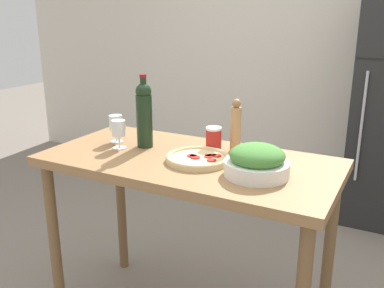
% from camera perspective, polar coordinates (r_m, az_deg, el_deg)
% --- Properties ---
extents(wall_back, '(6.40, 0.06, 2.60)m').
position_cam_1_polar(wall_back, '(3.96, 14.93, 12.40)').
color(wall_back, silver).
rests_on(wall_back, ground_plane).
extents(prep_counter, '(1.39, 0.68, 0.93)m').
position_cam_1_polar(prep_counter, '(2.05, -0.45, -5.02)').
color(prep_counter, olive).
rests_on(prep_counter, ground_plane).
extents(wine_bottle, '(0.08, 0.08, 0.37)m').
position_cam_1_polar(wine_bottle, '(2.15, -6.40, 4.06)').
color(wine_bottle, black).
rests_on(wine_bottle, prep_counter).
extents(wine_glass_near, '(0.07, 0.07, 0.14)m').
position_cam_1_polar(wine_glass_near, '(2.16, -9.75, 1.89)').
color(wine_glass_near, silver).
rests_on(wine_glass_near, prep_counter).
extents(wine_glass_far, '(0.07, 0.07, 0.14)m').
position_cam_1_polar(wine_glass_far, '(2.27, -10.12, 2.61)').
color(wine_glass_far, silver).
rests_on(wine_glass_far, prep_counter).
extents(pepper_mill, '(0.05, 0.05, 0.26)m').
position_cam_1_polar(pepper_mill, '(2.09, 5.84, 2.37)').
color(pepper_mill, '#AD7F51').
rests_on(pepper_mill, prep_counter).
extents(salad_bowl, '(0.27, 0.27, 0.14)m').
position_cam_1_polar(salad_bowl, '(1.80, 8.65, -2.34)').
color(salad_bowl, white).
rests_on(salad_bowl, prep_counter).
extents(homemade_pizza, '(0.29, 0.29, 0.03)m').
position_cam_1_polar(homemade_pizza, '(1.96, 0.80, -1.90)').
color(homemade_pizza, '#DBC189').
rests_on(homemade_pizza, prep_counter).
extents(salt_canister, '(0.08, 0.08, 0.12)m').
position_cam_1_polar(salt_canister, '(2.11, 2.90, 0.69)').
color(salt_canister, '#B2231E').
rests_on(salt_canister, prep_counter).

